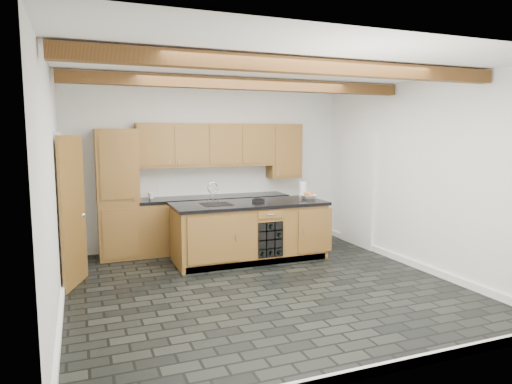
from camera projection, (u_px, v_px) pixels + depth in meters
ground at (262, 286)px, 6.10m from camera, size 5.00×5.00×0.00m
room_shell at (243, 169)px, 6.37m from camera, size 5.01×5.00×5.00m
back_cabinetry at (194, 194)px, 7.91m from camera, size 3.65×0.62×2.20m
island at (250, 231)px, 7.34m from camera, size 2.48×0.96×0.93m
faucet at (216, 202)px, 7.12m from camera, size 0.45×0.40×0.34m
kitchen_scale at (258, 200)px, 7.35m from camera, size 0.23×0.17×0.06m
fruit_bowl at (308, 197)px, 7.72m from camera, size 0.29×0.29×0.07m
fruit_cluster at (308, 195)px, 7.71m from camera, size 0.16×0.17×0.07m
paper_towel at (303, 189)px, 7.97m from camera, size 0.13×0.13×0.25m
mug at (151, 196)px, 7.70m from camera, size 0.13×0.13×0.11m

